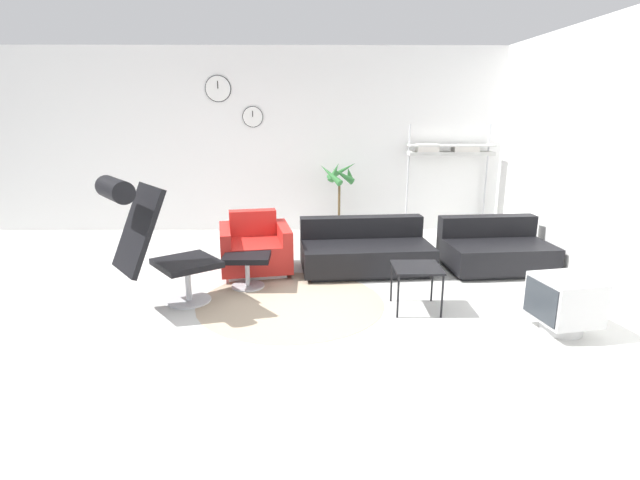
{
  "coord_description": "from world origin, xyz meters",
  "views": [
    {
      "loc": [
        0.23,
        -4.72,
        1.92
      ],
      "look_at": [
        0.28,
        0.39,
        0.55
      ],
      "focal_mm": 28.0,
      "sensor_mm": 36.0,
      "label": 1
    }
  ],
  "objects_px": {
    "armchair_red": "(255,250)",
    "shelf_unit": "(449,152)",
    "couch_low": "(365,252)",
    "couch_second": "(495,251)",
    "crt_television": "(564,303)",
    "lounge_chair": "(150,233)",
    "ottoman": "(247,262)",
    "side_table": "(417,271)",
    "potted_plant": "(339,204)"
  },
  "relations": [
    {
      "from": "lounge_chair",
      "to": "ottoman",
      "type": "bearing_deg",
      "value": 90.0
    },
    {
      "from": "couch_low",
      "to": "couch_second",
      "type": "height_order",
      "value": "same"
    },
    {
      "from": "couch_low",
      "to": "crt_television",
      "type": "bearing_deg",
      "value": 126.55
    },
    {
      "from": "ottoman",
      "to": "lounge_chair",
      "type": "bearing_deg",
      "value": -142.32
    },
    {
      "from": "couch_second",
      "to": "potted_plant",
      "type": "relative_size",
      "value": 1.13
    },
    {
      "from": "shelf_unit",
      "to": "ottoman",
      "type": "bearing_deg",
      "value": -138.86
    },
    {
      "from": "side_table",
      "to": "potted_plant",
      "type": "relative_size",
      "value": 0.4
    },
    {
      "from": "armchair_red",
      "to": "crt_television",
      "type": "height_order",
      "value": "armchair_red"
    },
    {
      "from": "couch_second",
      "to": "shelf_unit",
      "type": "relative_size",
      "value": 0.77
    },
    {
      "from": "lounge_chair",
      "to": "ottoman",
      "type": "distance_m",
      "value": 1.14
    },
    {
      "from": "lounge_chair",
      "to": "ottoman",
      "type": "xyz_separation_m",
      "value": [
        0.81,
        0.63,
        -0.49
      ]
    },
    {
      "from": "ottoman",
      "to": "couch_low",
      "type": "height_order",
      "value": "couch_low"
    },
    {
      "from": "armchair_red",
      "to": "shelf_unit",
      "type": "height_order",
      "value": "shelf_unit"
    },
    {
      "from": "side_table",
      "to": "crt_television",
      "type": "bearing_deg",
      "value": -23.78
    },
    {
      "from": "side_table",
      "to": "ottoman",
      "type": "bearing_deg",
      "value": 159.61
    },
    {
      "from": "couch_second",
      "to": "potted_plant",
      "type": "bearing_deg",
      "value": -45.81
    },
    {
      "from": "armchair_red",
      "to": "crt_television",
      "type": "relative_size",
      "value": 1.64
    },
    {
      "from": "armchair_red",
      "to": "side_table",
      "type": "height_order",
      "value": "armchair_red"
    },
    {
      "from": "armchair_red",
      "to": "crt_television",
      "type": "distance_m",
      "value": 3.36
    },
    {
      "from": "lounge_chair",
      "to": "armchair_red",
      "type": "bearing_deg",
      "value": 107.22
    },
    {
      "from": "shelf_unit",
      "to": "armchair_red",
      "type": "bearing_deg",
      "value": -145.9
    },
    {
      "from": "ottoman",
      "to": "side_table",
      "type": "bearing_deg",
      "value": -20.39
    },
    {
      "from": "potted_plant",
      "to": "shelf_unit",
      "type": "height_order",
      "value": "shelf_unit"
    },
    {
      "from": "couch_second",
      "to": "shelf_unit",
      "type": "bearing_deg",
      "value": -90.32
    },
    {
      "from": "armchair_red",
      "to": "shelf_unit",
      "type": "distance_m",
      "value": 3.47
    },
    {
      "from": "crt_television",
      "to": "shelf_unit",
      "type": "distance_m",
      "value": 3.72
    },
    {
      "from": "lounge_chair",
      "to": "crt_television",
      "type": "bearing_deg",
      "value": 44.15
    },
    {
      "from": "ottoman",
      "to": "shelf_unit",
      "type": "bearing_deg",
      "value": 41.14
    },
    {
      "from": "lounge_chair",
      "to": "potted_plant",
      "type": "bearing_deg",
      "value": 108.02
    },
    {
      "from": "lounge_chair",
      "to": "couch_second",
      "type": "height_order",
      "value": "lounge_chair"
    },
    {
      "from": "potted_plant",
      "to": "side_table",
      "type": "bearing_deg",
      "value": -77.64
    },
    {
      "from": "couch_second",
      "to": "crt_television",
      "type": "distance_m",
      "value": 1.78
    },
    {
      "from": "couch_low",
      "to": "armchair_red",
      "type": "bearing_deg",
      "value": -3.94
    },
    {
      "from": "ottoman",
      "to": "couch_low",
      "type": "distance_m",
      "value": 1.47
    },
    {
      "from": "crt_television",
      "to": "couch_low",
      "type": "bearing_deg",
      "value": 30.82
    },
    {
      "from": "couch_low",
      "to": "couch_second",
      "type": "xyz_separation_m",
      "value": [
        1.58,
        0.03,
        -0.0
      ]
    },
    {
      "from": "couch_second",
      "to": "crt_television",
      "type": "xyz_separation_m",
      "value": [
        -0.02,
        -1.78,
        0.05
      ]
    },
    {
      "from": "ottoman",
      "to": "crt_television",
      "type": "height_order",
      "value": "crt_television"
    },
    {
      "from": "couch_second",
      "to": "crt_television",
      "type": "relative_size",
      "value": 2.25
    },
    {
      "from": "lounge_chair",
      "to": "armchair_red",
      "type": "height_order",
      "value": "lounge_chair"
    },
    {
      "from": "lounge_chair",
      "to": "couch_low",
      "type": "height_order",
      "value": "lounge_chair"
    },
    {
      "from": "armchair_red",
      "to": "couch_second",
      "type": "relative_size",
      "value": 0.73
    },
    {
      "from": "ottoman",
      "to": "armchair_red",
      "type": "xyz_separation_m",
      "value": [
        0.02,
        0.56,
        -0.02
      ]
    },
    {
      "from": "couch_low",
      "to": "shelf_unit",
      "type": "xyz_separation_m",
      "value": [
        1.43,
        1.83,
        1.04
      ]
    },
    {
      "from": "potted_plant",
      "to": "shelf_unit",
      "type": "bearing_deg",
      "value": 8.24
    },
    {
      "from": "lounge_chair",
      "to": "crt_television",
      "type": "relative_size",
      "value": 2.29
    },
    {
      "from": "armchair_red",
      "to": "side_table",
      "type": "distance_m",
      "value": 2.08
    },
    {
      "from": "lounge_chair",
      "to": "crt_television",
      "type": "xyz_separation_m",
      "value": [
        3.72,
        -0.53,
        -0.5
      ]
    },
    {
      "from": "couch_second",
      "to": "side_table",
      "type": "height_order",
      "value": "couch_second"
    },
    {
      "from": "ottoman",
      "to": "shelf_unit",
      "type": "height_order",
      "value": "shelf_unit"
    }
  ]
}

